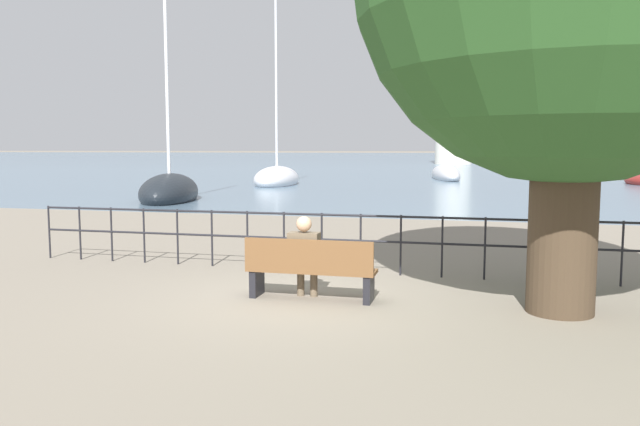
{
  "coord_description": "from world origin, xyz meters",
  "views": [
    {
      "loc": [
        2.31,
        -8.61,
        2.18
      ],
      "look_at": [
        0.0,
        0.5,
        1.21
      ],
      "focal_mm": 35.0,
      "sensor_mm": 36.0,
      "label": 1
    }
  ],
  "objects_px": {
    "seated_person_left": "(305,253)",
    "sailboat_1": "(445,174)",
    "sailboat_3": "(277,179)",
    "sailboat_4": "(170,192)",
    "harbor_lighthouse": "(455,88)",
    "park_bench": "(310,270)"
  },
  "relations": [
    {
      "from": "sailboat_3",
      "to": "sailboat_4",
      "type": "distance_m",
      "value": 12.01
    },
    {
      "from": "seated_person_left",
      "to": "sailboat_1",
      "type": "bearing_deg",
      "value": 89.79
    },
    {
      "from": "sailboat_3",
      "to": "seated_person_left",
      "type": "bearing_deg",
      "value": -76.7
    },
    {
      "from": "park_bench",
      "to": "sailboat_4",
      "type": "xyz_separation_m",
      "value": [
        -10.31,
        15.36,
        -0.07
      ]
    },
    {
      "from": "sailboat_3",
      "to": "sailboat_4",
      "type": "bearing_deg",
      "value": -99.65
    },
    {
      "from": "harbor_lighthouse",
      "to": "seated_person_left",
      "type": "bearing_deg",
      "value": -89.29
    },
    {
      "from": "harbor_lighthouse",
      "to": "sailboat_3",
      "type": "bearing_deg",
      "value": -98.89
    },
    {
      "from": "sailboat_1",
      "to": "sailboat_3",
      "type": "bearing_deg",
      "value": -142.65
    },
    {
      "from": "sailboat_1",
      "to": "harbor_lighthouse",
      "type": "height_order",
      "value": "harbor_lighthouse"
    },
    {
      "from": "sailboat_3",
      "to": "sailboat_4",
      "type": "height_order",
      "value": "sailboat_3"
    },
    {
      "from": "seated_person_left",
      "to": "sailboat_4",
      "type": "bearing_deg",
      "value": 123.74
    },
    {
      "from": "seated_person_left",
      "to": "sailboat_4",
      "type": "height_order",
      "value": "sailboat_4"
    },
    {
      "from": "sailboat_1",
      "to": "sailboat_3",
      "type": "relative_size",
      "value": 1.06
    },
    {
      "from": "sailboat_1",
      "to": "sailboat_4",
      "type": "xyz_separation_m",
      "value": [
        -10.34,
        -22.1,
        0.02
      ]
    },
    {
      "from": "sailboat_4",
      "to": "sailboat_3",
      "type": "bearing_deg",
      "value": 68.9
    },
    {
      "from": "sailboat_3",
      "to": "harbor_lighthouse",
      "type": "bearing_deg",
      "value": 75.43
    },
    {
      "from": "park_bench",
      "to": "sailboat_4",
      "type": "relative_size",
      "value": 0.19
    },
    {
      "from": "harbor_lighthouse",
      "to": "sailboat_1",
      "type": "bearing_deg",
      "value": -88.5
    },
    {
      "from": "seated_person_left",
      "to": "harbor_lighthouse",
      "type": "relative_size",
      "value": 0.05
    },
    {
      "from": "sailboat_1",
      "to": "sailboat_3",
      "type": "xyz_separation_m",
      "value": [
        -9.51,
        -10.11,
        0.02
      ]
    },
    {
      "from": "sailboat_1",
      "to": "park_bench",
      "type": "bearing_deg",
      "value": -99.45
    },
    {
      "from": "sailboat_3",
      "to": "harbor_lighthouse",
      "type": "relative_size",
      "value": 0.51
    }
  ]
}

